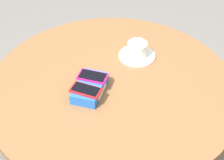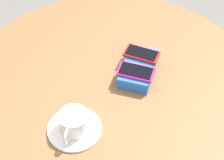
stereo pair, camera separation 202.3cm
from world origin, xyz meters
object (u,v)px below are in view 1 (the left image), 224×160
object	(u,v)px
phone_magenta	(93,76)
coffee_cup	(137,49)
round_table	(112,105)
phone_box	(90,88)
saucer	(137,56)
phone_red	(86,90)

from	to	relation	value
phone_magenta	coffee_cup	size ratio (longest dim) A/B	1.12
round_table	phone_magenta	bearing A→B (deg)	96.95
phone_box	saucer	xyz separation A→B (m)	(0.24, -0.21, -0.02)
round_table	coffee_cup	xyz separation A→B (m)	(0.19, -0.12, 0.16)
phone_box	phone_magenta	xyz separation A→B (m)	(0.04, -0.01, 0.03)
round_table	coffee_cup	bearing A→B (deg)	-31.93
round_table	phone_red	xyz separation A→B (m)	(-0.09, 0.10, 0.17)
phone_magenta	round_table	bearing A→B (deg)	-83.05
phone_box	saucer	bearing A→B (deg)	-41.35
saucer	round_table	bearing A→B (deg)	147.90
coffee_cup	phone_magenta	bearing A→B (deg)	135.21
phone_magenta	coffee_cup	xyz separation A→B (m)	(0.20, -0.20, -0.01)
round_table	coffee_cup	world-z (taller)	coffee_cup
phone_red	round_table	bearing A→B (deg)	-48.13
phone_box	coffee_cup	xyz separation A→B (m)	(0.24, -0.21, 0.02)
phone_box	phone_red	xyz separation A→B (m)	(-0.04, 0.01, 0.03)
phone_magenta	coffee_cup	world-z (taller)	coffee_cup
phone_box	saucer	world-z (taller)	phone_box
phone_red	saucer	distance (m)	0.36
phone_magenta	saucer	size ratio (longest dim) A/B	0.81
saucer	phone_magenta	bearing A→B (deg)	134.97
phone_red	phone_magenta	world-z (taller)	phone_red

